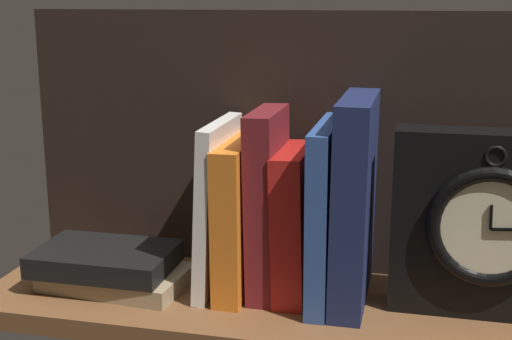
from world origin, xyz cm
name	(u,v)px	position (x,y,z in cm)	size (l,w,h in cm)	color
ground_plane	(291,308)	(0.00, 0.00, -1.25)	(76.53, 23.30, 2.50)	brown
back_panel	(308,144)	(0.00, 11.05, 17.19)	(76.53, 1.20, 34.37)	black
book_white_catcher	(217,205)	(-9.84, 2.03, 10.65)	(1.69, 14.55, 21.31)	silver
book_orange_pandolfini	(239,216)	(-7.01, 2.03, 9.47)	(3.36, 14.96, 18.95)	orange
book_maroon_dawkins	(268,203)	(-3.40, 2.03, 11.44)	(3.27, 12.02, 22.88)	maroon
book_red_requiem	(298,223)	(0.38, 2.03, 9.15)	(3.69, 12.56, 18.29)	red
book_blue_modern	(326,212)	(3.74, 2.03, 10.79)	(2.43, 16.85, 21.57)	#2D4C8E
book_navy_bierce	(355,201)	(7.19, 2.03, 12.43)	(3.87, 16.57, 24.86)	#192147
framed_clock	(488,225)	(22.40, 1.17, 10.87)	(21.57, 6.45, 21.57)	black
book_stack_side	(110,267)	(-23.21, -1.33, 2.52)	(19.22, 11.88, 4.98)	#9E8966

